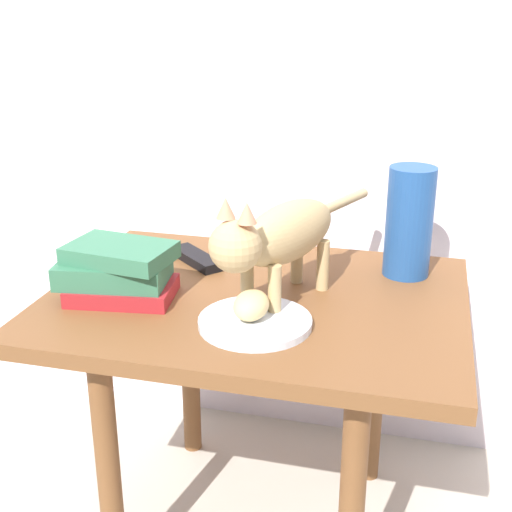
# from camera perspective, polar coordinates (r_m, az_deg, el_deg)

# --- Properties ---
(side_table) EXTENTS (0.79, 0.60, 0.55)m
(side_table) POSITION_cam_1_polar(r_m,az_deg,el_deg) (1.35, 0.00, -6.18)
(side_table) COLOR brown
(side_table) RESTS_ON ground
(plate) EXTENTS (0.20, 0.20, 0.01)m
(plate) POSITION_cam_1_polar(r_m,az_deg,el_deg) (1.19, -0.08, -5.51)
(plate) COLOR silver
(plate) RESTS_ON side_table
(bread_roll) EXTENTS (0.07, 0.08, 0.05)m
(bread_roll) POSITION_cam_1_polar(r_m,az_deg,el_deg) (1.18, -0.40, -4.09)
(bread_roll) COLOR #E0BC7A
(bread_roll) RESTS_ON plate
(cat) EXTENTS (0.22, 0.45, 0.23)m
(cat) POSITION_cam_1_polar(r_m,az_deg,el_deg) (1.23, 1.93, 1.67)
(cat) COLOR tan
(cat) RESTS_ON side_table
(book_stack) EXTENTS (0.23, 0.15, 0.10)m
(book_stack) POSITION_cam_1_polar(r_m,az_deg,el_deg) (1.31, -11.36, -1.25)
(book_stack) COLOR maroon
(book_stack) RESTS_ON side_table
(green_vase) EXTENTS (0.09, 0.09, 0.22)m
(green_vase) POSITION_cam_1_polar(r_m,az_deg,el_deg) (1.41, 12.57, 2.76)
(green_vase) COLOR navy
(green_vase) RESTS_ON side_table
(tv_remote) EXTENTS (0.14, 0.13, 0.02)m
(tv_remote) POSITION_cam_1_polar(r_m,az_deg,el_deg) (1.47, -4.96, -0.19)
(tv_remote) COLOR black
(tv_remote) RESTS_ON side_table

